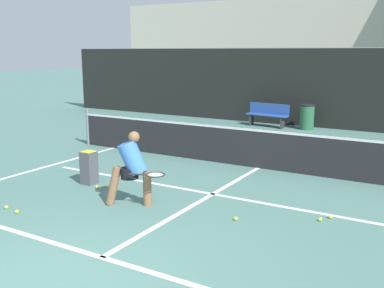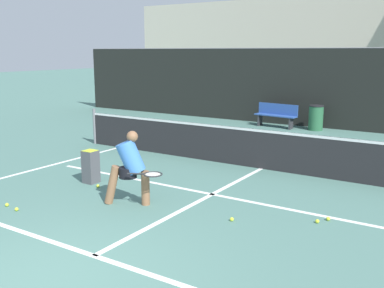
% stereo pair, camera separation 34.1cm
% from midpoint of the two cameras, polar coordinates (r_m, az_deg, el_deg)
% --- Properties ---
extents(ground_plane, '(100.00, 100.00, 0.00)m').
position_cam_midpoint_polar(ground_plane, '(5.96, -18.88, -16.67)').
color(ground_plane, '#4C756B').
extents(court_baseline_near, '(11.00, 0.10, 0.01)m').
position_cam_midpoint_polar(court_baseline_near, '(6.48, -12.90, -13.87)').
color(court_baseline_near, white).
rests_on(court_baseline_near, ground).
extents(court_service_line, '(8.25, 0.10, 0.01)m').
position_cam_midpoint_polar(court_service_line, '(8.92, 1.54, -6.37)').
color(court_service_line, white).
rests_on(court_service_line, ground).
extents(court_center_mark, '(0.10, 5.58, 0.01)m').
position_cam_midpoint_polar(court_center_mark, '(8.55, 0.09, -7.16)').
color(court_center_mark, white).
rests_on(court_center_mark, ground).
extents(court_sideline_left, '(0.10, 6.58, 0.01)m').
position_cam_midpoint_polar(court_sideline_left, '(11.42, -19.82, -3.01)').
color(court_sideline_left, white).
rests_on(court_sideline_left, ground).
extents(net, '(11.09, 0.09, 1.07)m').
position_cam_midpoint_polar(net, '(10.83, 7.60, -0.42)').
color(net, slate).
rests_on(net, ground).
extents(fence_back, '(24.00, 0.06, 2.89)m').
position_cam_midpoint_polar(fence_back, '(16.92, 16.57, 6.74)').
color(fence_back, black).
rests_on(fence_back, ground).
extents(player_practicing, '(1.24, 0.53, 1.38)m').
position_cam_midpoint_polar(player_practicing, '(8.19, -8.85, -2.84)').
color(player_practicing, '#8C6042').
rests_on(player_practicing, ground).
extents(tennis_ball_scattered_0, '(0.07, 0.07, 0.07)m').
position_cam_midpoint_polar(tennis_ball_scattered_0, '(8.52, -22.44, -7.94)').
color(tennis_ball_scattered_0, '#D1E033').
rests_on(tennis_ball_scattered_0, ground).
extents(tennis_ball_scattered_1, '(0.07, 0.07, 0.07)m').
position_cam_midpoint_polar(tennis_ball_scattered_1, '(7.95, 15.99, -8.88)').
color(tennis_ball_scattered_1, '#D1E033').
rests_on(tennis_ball_scattered_1, ground).
extents(tennis_ball_scattered_2, '(0.07, 0.07, 0.07)m').
position_cam_midpoint_polar(tennis_ball_scattered_2, '(9.45, -11.43, -5.36)').
color(tennis_ball_scattered_2, '#D1E033').
rests_on(tennis_ball_scattered_2, ground).
extents(tennis_ball_scattered_3, '(0.07, 0.07, 0.07)m').
position_cam_midpoint_polar(tennis_ball_scattered_3, '(9.50, -12.99, -5.34)').
color(tennis_ball_scattered_3, '#D1E033').
rests_on(tennis_ball_scattered_3, ground).
extents(tennis_ball_scattered_4, '(0.07, 0.07, 0.07)m').
position_cam_midpoint_polar(tennis_ball_scattered_4, '(8.82, -23.55, -7.37)').
color(tennis_ball_scattered_4, '#D1E033').
rests_on(tennis_ball_scattered_4, ground).
extents(tennis_ball_scattered_5, '(0.07, 0.07, 0.07)m').
position_cam_midpoint_polar(tennis_ball_scattered_5, '(7.60, 4.27, -9.44)').
color(tennis_ball_scattered_5, '#D1E033').
rests_on(tennis_ball_scattered_5, ground).
extents(tennis_ball_scattered_6, '(0.07, 0.07, 0.07)m').
position_cam_midpoint_polar(tennis_ball_scattered_6, '(7.79, 14.75, -9.25)').
color(tennis_ball_scattered_6, '#D1E033').
rests_on(tennis_ball_scattered_6, ground).
extents(ball_hopper, '(0.28, 0.28, 0.71)m').
position_cam_midpoint_polar(ball_hopper, '(9.78, -13.93, -2.83)').
color(ball_hopper, '#4C4C51').
rests_on(ball_hopper, ground).
extents(courtside_bench, '(1.64, 0.57, 0.86)m').
position_cam_midpoint_polar(courtside_bench, '(16.92, 9.01, 3.77)').
color(courtside_bench, '#2D519E').
rests_on(courtside_bench, ground).
extents(trash_bin, '(0.53, 0.53, 0.89)m').
position_cam_midpoint_polar(trash_bin, '(16.60, 13.82, 3.35)').
color(trash_bin, '#28603D').
rests_on(trash_bin, ground).
extents(parked_car, '(1.84, 4.45, 1.33)m').
position_cam_midpoint_polar(parked_car, '(21.82, 6.18, 5.86)').
color(parked_car, maroon).
rests_on(parked_car, ground).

